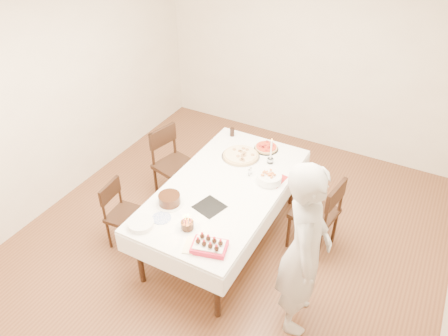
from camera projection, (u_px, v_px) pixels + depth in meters
The scene contains 22 objects.
floor at pixel (229, 243), 4.94m from camera, with size 5.00×5.00×0.00m, color #57301D.
wall_back at pixel (315, 55), 5.93m from camera, with size 4.50×0.04×2.70m, color beige.
wall_left at pixel (57, 92), 5.02m from camera, with size 0.04×5.00×2.70m, color beige.
dining_table at pixel (224, 213), 4.79m from camera, with size 1.14×2.14×0.75m, color white.
chair_right_savory at pixel (314, 213), 4.65m from camera, with size 0.47×0.47×0.93m, color black, non-canonical shape.
chair_left_savory at pixel (176, 166), 5.35m from camera, with size 0.48×0.48×0.94m, color black, non-canonical shape.
chair_left_dessert at pixel (127, 216), 4.73m from camera, with size 0.40×0.40×0.79m, color black, non-canonical shape.
person at pixel (304, 251), 3.66m from camera, with size 0.64×0.42×1.75m, color beige.
pizza_white at pixel (241, 155), 5.00m from camera, with size 0.44×0.44×0.04m, color beige.
pizza_pepperoni at pixel (266, 148), 5.13m from camera, with size 0.28×0.28×0.04m, color red.
red_placemat at pixel (273, 179), 4.67m from camera, with size 0.25×0.25×0.01m, color #B21E1E.
pasta_bowl at pixel (269, 178), 4.60m from camera, with size 0.26×0.26×0.08m, color white.
taper_candle at pixel (271, 151), 4.82m from camera, with size 0.07×0.07×0.32m, color white.
shaker_pair at pixel (249, 173), 4.70m from camera, with size 0.07×0.07×0.08m, color white, non-canonical shape.
cola_glass at pixel (232, 132), 5.35m from camera, with size 0.06×0.06×0.10m, color black.
layer_cake at pixel (169, 199), 4.31m from camera, with size 0.28×0.28×0.11m, color black.
cake_board at pixel (210, 207), 4.30m from camera, with size 0.26×0.26×0.01m, color black.
birthday_cake at pixel (187, 222), 4.01m from camera, with size 0.12×0.12×0.13m, color #341E0E.
strawberry_box at pixel (209, 246), 3.82m from camera, with size 0.31×0.21×0.08m, color #B7142C, non-canonical shape.
box_lid at pixel (202, 247), 3.86m from camera, with size 0.31×0.21×0.03m, color beige.
plate_stack at pixel (141, 224), 4.07m from camera, with size 0.24×0.24×0.05m, color white.
china_plate at pixel (161, 218), 4.16m from camera, with size 0.19×0.19×0.01m, color white.
Camera 1 is at (1.62, -3.11, 3.58)m, focal length 35.00 mm.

